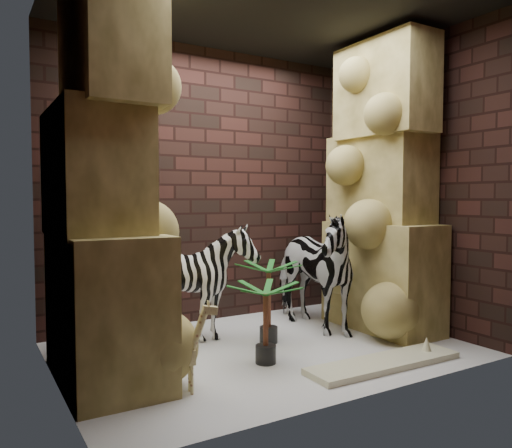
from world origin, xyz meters
TOP-DOWN VIEW (x-y plane):
  - floor at (0.00, 0.00)m, footprint 3.50×3.50m
  - ceiling at (0.00, 0.00)m, footprint 3.50×3.50m
  - wall_back at (0.00, 1.25)m, footprint 3.50×0.00m
  - wall_front at (0.00, -1.25)m, footprint 3.50×0.00m
  - wall_left at (-1.75, 0.00)m, footprint 0.00×3.00m
  - wall_right at (1.75, 0.00)m, footprint 0.00×3.00m
  - rock_pillar_left at (-1.40, 0.00)m, footprint 0.68×1.30m
  - rock_pillar_right at (1.42, 0.00)m, footprint 0.58×1.25m
  - zebra_right at (0.75, 0.37)m, footprint 0.67×1.22m
  - zebra_left at (-0.40, 0.60)m, footprint 0.99×1.19m
  - giraffe_toy at (-1.05, -0.56)m, footprint 0.35×0.17m
  - palm_front at (0.14, 0.16)m, footprint 0.36×0.36m
  - palm_back at (-0.19, -0.32)m, footprint 0.36×0.36m
  - surfboard at (0.60, -0.87)m, footprint 1.40×0.37m

SIDE VIEW (x-z plane):
  - floor at x=0.00m, z-range 0.00..0.00m
  - surfboard at x=0.60m, z-range 0.00..0.05m
  - giraffe_toy at x=-1.05m, z-range 0.00..0.66m
  - palm_back at x=-0.19m, z-range 0.00..0.67m
  - palm_front at x=0.14m, z-range 0.00..0.78m
  - zebra_left at x=-0.40m, z-range 0.00..1.01m
  - zebra_right at x=0.75m, z-range 0.00..1.44m
  - wall_back at x=0.00m, z-range -0.25..3.25m
  - wall_front at x=0.00m, z-range -0.25..3.25m
  - wall_left at x=-1.75m, z-range 0.00..3.00m
  - wall_right at x=1.75m, z-range 0.00..3.00m
  - rock_pillar_left at x=-1.40m, z-range 0.00..3.00m
  - rock_pillar_right at x=1.42m, z-range 0.00..3.00m
  - ceiling at x=0.00m, z-range 3.00..3.00m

